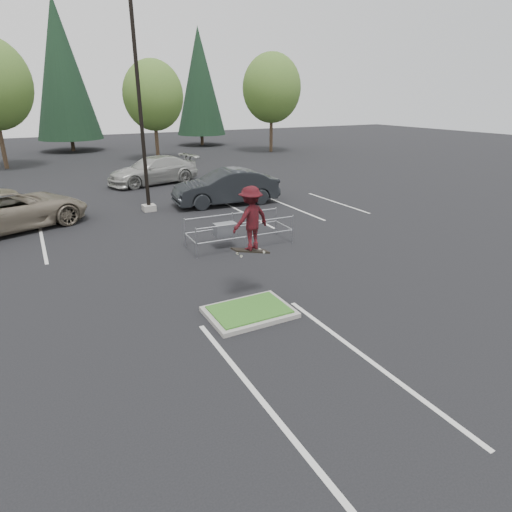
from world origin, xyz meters
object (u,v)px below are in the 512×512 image
skateboarder (251,219)px  car_far_silver (154,170)px  light_pole (141,115)px  conif_c (200,82)px  cart_corral (229,229)px  car_r_charc (226,187)px  conif_b (62,69)px  decid_c (153,98)px  decid_d (271,90)px  car_l_tan (8,210)px

skateboarder → car_far_silver: 18.07m
light_pole → conif_c: (13.50, 27.50, 2.29)m
cart_corral → car_r_charc: car_r_charc is taller
conif_c → car_r_charc: conif_c is taller
conif_b → light_pole: bearing=-89.0°
decid_c → conif_c: size_ratio=0.67×
light_pole → conif_c: size_ratio=0.81×
decid_c → car_r_charc: bearing=-94.6°
decid_c → car_r_charc: decid_c is taller
car_r_charc → light_pole: bearing=-91.8°
conif_b → cart_corral: 36.09m
car_r_charc → car_far_silver: car_r_charc is taller
decid_d → conif_b: (-17.99, 10.17, 1.94)m
decid_d → skateboarder: 34.31m
skateboarder → car_far_silver: (2.15, 17.88, -1.42)m
light_pole → car_far_silver: size_ratio=1.70×
decid_d → light_pole: bearing=-133.7°
decid_d → conif_b: conif_b is taller
conif_c → car_r_charc: size_ratio=2.28×
conif_c → conif_b: bearing=175.9°
car_l_tan → car_far_silver: (8.29, 7.38, -0.01)m
decid_d → skateboarder: (-17.43, -29.33, -3.63)m
decid_d → conif_b: 20.76m
conif_b → cart_corral: conif_b is taller
conif_c → car_l_tan: conif_c is taller
skateboarder → car_r_charc: size_ratio=0.36×
decid_c → skateboarder: decid_c is taller
light_pole → skateboarder: (0.06, -11.00, -2.28)m
car_r_charc → conif_b: bearing=-165.9°
cart_corral → car_far_silver: size_ratio=0.67×
conif_c → light_pole: bearing=-116.1°
conif_b → skateboarder: size_ratio=7.38×
conif_b → skateboarder: conif_b is taller
light_pole → decid_d: size_ratio=1.07×
conif_b → car_r_charc: 30.16m
decid_d → car_l_tan: (-23.57, -18.83, -5.04)m
car_l_tan → car_r_charc: size_ratio=1.15×
decid_c → car_r_charc: size_ratio=1.53×
decid_d → car_r_charc: bearing=-125.6°
car_far_silver → conif_b: bearing=174.5°
car_r_charc → conif_c: bearing=166.5°
conif_c → car_l_tan: size_ratio=1.98×
skateboarder → car_r_charc: skateboarder is taller
light_pole → car_l_tan: 7.13m
conif_c → cart_corral: conif_c is taller
light_pole → car_far_silver: 8.12m
decid_d → skateboarder: size_ratio=4.80×
conif_c → car_far_silver: size_ratio=2.10×
conif_c → car_far_silver: conif_c is taller
conif_c → car_r_charc: 30.16m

